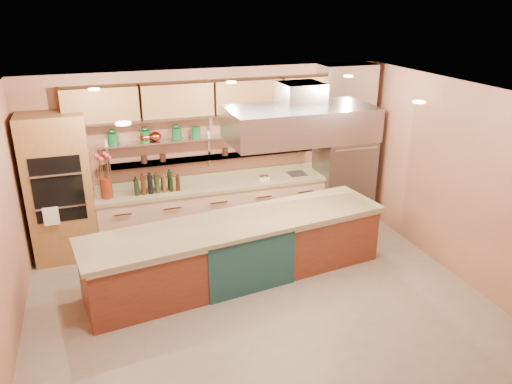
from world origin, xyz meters
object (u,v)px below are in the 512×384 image
object	(u,v)px
refrigerator	(344,164)
copper_kettle	(155,136)
island	(239,250)
flower_vase	(106,188)
kitchen_scale	(264,177)
green_canister	(196,132)

from	to	relation	value
refrigerator	copper_kettle	xyz separation A→B (m)	(-3.29, 0.23, 0.74)
island	copper_kettle	xyz separation A→B (m)	(-0.87, 1.68, 1.34)
island	copper_kettle	size ratio (longest dim) A/B	23.09
refrigerator	flower_vase	bearing A→B (deg)	179.86
kitchen_scale	copper_kettle	distance (m)	1.95
island	kitchen_scale	xyz separation A→B (m)	(0.89, 1.46, 0.53)
copper_kettle	green_canister	distance (m)	0.66
kitchen_scale	green_canister	distance (m)	1.39
refrigerator	green_canister	distance (m)	2.75
island	green_canister	xyz separation A→B (m)	(-0.21, 1.68, 1.35)
flower_vase	green_canister	size ratio (longest dim) A/B	1.83
refrigerator	island	world-z (taller)	refrigerator
flower_vase	kitchen_scale	size ratio (longest dim) A/B	1.89
flower_vase	copper_kettle	xyz separation A→B (m)	(0.84, 0.22, 0.70)
refrigerator	flower_vase	distance (m)	4.13
island	green_canister	world-z (taller)	green_canister
green_canister	flower_vase	bearing A→B (deg)	-171.64
flower_vase	copper_kettle	distance (m)	1.11
refrigerator	flower_vase	world-z (taller)	refrigerator
flower_vase	copper_kettle	world-z (taller)	copper_kettle
flower_vase	copper_kettle	bearing A→B (deg)	14.71
refrigerator	flower_vase	xyz separation A→B (m)	(-4.13, 0.01, 0.04)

